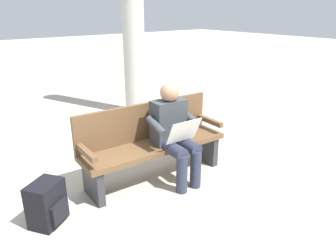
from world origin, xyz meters
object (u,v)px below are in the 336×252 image
at_px(backpack, 47,204).
at_px(person_seated, 174,131).
at_px(bench_near, 152,141).
at_px(support_pillar, 133,9).

bearing_deg(backpack, person_seated, 176.73).
bearing_deg(bench_near, person_seated, 124.67).
distance_m(backpack, support_pillar, 3.93).
height_order(bench_near, support_pillar, support_pillar).
height_order(bench_near, backpack, bench_near).
xyz_separation_m(bench_near, person_seated, (-0.15, 0.24, 0.17)).
relative_size(bench_near, person_seated, 1.55).
bearing_deg(person_seated, support_pillar, -110.28).
relative_size(bench_near, support_pillar, 0.47).
xyz_separation_m(bench_near, backpack, (1.34, 0.16, -0.24)).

